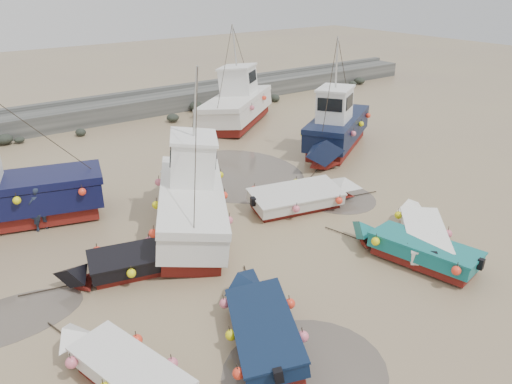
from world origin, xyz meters
TOP-DOWN VIEW (x-y plane):
  - ground at (0.00, 0.00)m, footprint 120.00×120.00m
  - seawall at (0.05, 21.99)m, footprint 60.00×4.92m
  - puddle_a at (-2.84, -3.48)m, footprint 4.36×4.36m
  - puddle_b at (5.35, 3.82)m, footprint 3.32×3.32m
  - puddle_c at (-8.50, 3.19)m, footprint 4.41×4.41m
  - puddle_d at (3.32, 8.77)m, footprint 6.29×6.29m
  - dinghy_0 at (-6.68, -1.11)m, footprint 2.25×5.55m
  - dinghy_1 at (-2.88, -1.81)m, footprint 3.33×5.57m
  - dinghy_2 at (3.73, -1.65)m, footprint 2.59×5.85m
  - dinghy_3 at (4.99, -1.12)m, footprint 4.56×4.56m
  - dinghy_4 at (-4.61, 3.34)m, footprint 5.50×2.40m
  - dinghy_5 at (3.49, 3.92)m, footprint 6.17×2.91m
  - cabin_boat_1 at (-1.32, 5.23)m, footprint 5.89×9.39m
  - cabin_boat_2 at (9.64, 8.34)m, footprint 8.60×5.79m
  - cabin_boat_3 at (8.81, 16.37)m, footprint 8.95×7.28m
  - person at (-6.17, 8.33)m, footprint 0.75×0.56m

SIDE VIEW (x-z plane):
  - ground at x=0.00m, z-range 0.00..0.00m
  - person at x=-6.17m, z-range -0.93..0.93m
  - puddle_a at x=-2.84m, z-range 0.00..0.01m
  - puddle_b at x=5.35m, z-range 0.00..0.01m
  - puddle_c at x=-8.50m, z-range 0.00..0.01m
  - puddle_d at x=3.32m, z-range 0.00..0.01m
  - dinghy_5 at x=3.49m, z-range -0.17..1.26m
  - dinghy_2 at x=3.73m, z-range -0.16..1.26m
  - dinghy_1 at x=-2.88m, z-range -0.16..1.26m
  - dinghy_3 at x=4.99m, z-range -0.16..1.26m
  - dinghy_0 at x=-6.68m, z-range -0.16..1.27m
  - dinghy_4 at x=-4.61m, z-range -0.16..1.27m
  - seawall at x=0.05m, z-range -0.12..1.38m
  - cabin_boat_3 at x=8.81m, z-range -1.77..4.45m
  - cabin_boat_1 at x=-1.32m, z-range -1.77..4.45m
  - cabin_boat_2 at x=9.64m, z-range -1.74..4.48m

